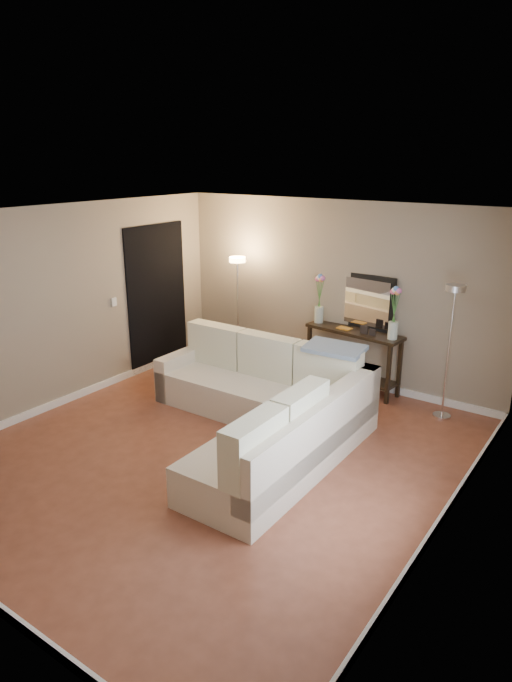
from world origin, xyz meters
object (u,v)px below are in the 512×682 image
Objects in this scene: sectional_sofa at (267,406)px; floor_lamp_unlit at (452,326)px; console_table at (348,354)px; floor_lamp_lit at (238,290)px.

floor_lamp_unlit is at bearing 46.85° from sectional_sofa.
console_table is 1.63m from floor_lamp_unlit.
floor_lamp_unlit reaches higher than console_table.
console_table is 0.84× the size of floor_lamp_unlit.
sectional_sofa is 1.63× the size of floor_lamp_lit.
floor_lamp_lit is 1.01× the size of floor_lamp_unlit.
floor_lamp_unlit is (1.56, 1.67, 0.85)m from sectional_sofa.
console_table is (0.11, 1.88, 0.12)m from sectional_sofa.
sectional_sofa is at bearing -45.05° from floor_lamp_lit.
floor_lamp_lit is at bearing -173.50° from console_table.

